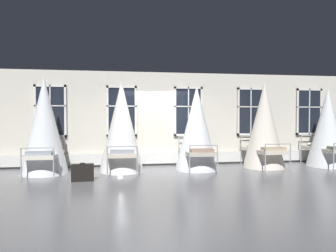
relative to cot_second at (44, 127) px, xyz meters
The scene contains 9 objects.
ground 3.63m from the cot_second, ahead, with size 29.38×29.38×0.00m, color slate.
back_wall_with_windows 3.55m from the cot_second, 18.81° to the left, with size 15.69×0.10×3.14m, color beige.
window_bank 3.54m from the cot_second, 16.94° to the left, with size 12.27×0.10×2.59m.
cot_second is the anchor object (origin of this frame).
cot_third 2.20m from the cot_second, ahead, with size 1.33×1.81×2.72m.
cot_fourth 4.50m from the cot_second, ahead, with size 1.33×1.83×2.60m.
cot_fifth 6.77m from the cot_second, ahead, with size 1.33×1.83×2.79m.
cot_sixth 8.99m from the cot_second, ahead, with size 1.33×1.82×2.59m.
suitcase_dark 2.09m from the cot_second, 47.68° to the right, with size 0.57×0.24×0.47m.
Camera 1 is at (-1.38, -9.65, 1.65)m, focal length 34.72 mm.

